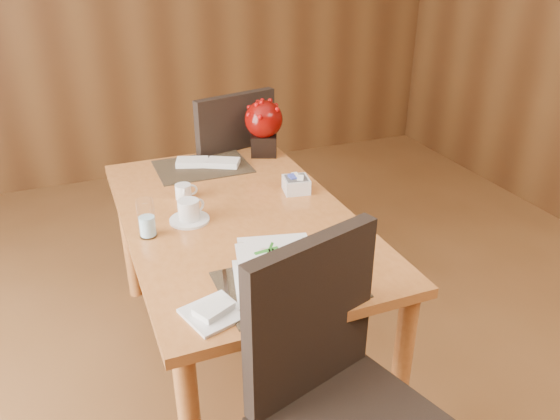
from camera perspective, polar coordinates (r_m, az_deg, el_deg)
name	(u,v)px	position (r m, az deg, el deg)	size (l,w,h in m)	color
dining_table	(238,235)	(2.31, -4.44, -2.59)	(0.90, 1.50, 0.75)	#BB6E34
placemat_near	(288,284)	(1.81, 0.89, -7.79)	(0.45, 0.33, 0.01)	black
placemat_far	(203,167)	(2.74, -8.09, 4.51)	(0.45, 0.33, 0.01)	black
soup_setting	(277,270)	(1.79, -0.29, -6.25)	(0.34, 0.34, 0.11)	white
coffee_cup	(189,212)	(2.21, -9.49, -0.24)	(0.16, 0.16, 0.09)	white
water_glass	(147,218)	(2.12, -13.77, -0.85)	(0.07, 0.07, 0.15)	white
creamer_jug	(183,192)	(2.41, -10.07, 1.91)	(0.09, 0.09, 0.06)	white
sugar_caddy	(296,185)	(2.44, 1.70, 2.66)	(0.11, 0.11, 0.07)	white
berry_decor	(264,124)	(2.83, -1.71, 8.94)	(0.20, 0.20, 0.29)	black
napkins_far	(210,162)	(2.74, -7.34, 4.96)	(0.31, 0.11, 0.03)	white
bread_plate	(214,313)	(1.70, -6.94, -10.66)	(0.16, 0.16, 0.01)	white
near_chair	(338,391)	(1.70, 6.05, -18.27)	(0.60, 0.60, 1.04)	black
far_chair	(226,169)	(3.13, -5.67, 4.33)	(0.59, 0.59, 1.05)	black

